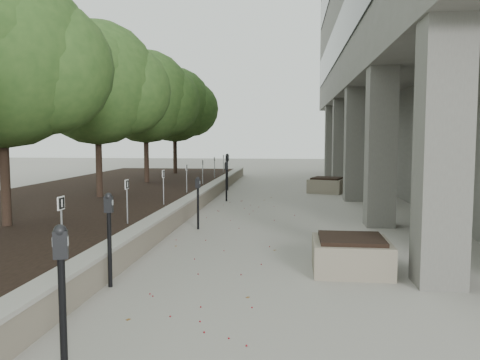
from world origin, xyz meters
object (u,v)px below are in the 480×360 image
at_px(crabapple_tree_5, 175,120).
at_px(planter_front, 351,254).
at_px(parking_meter_1, 63,306).
at_px(planter_back, 327,185).
at_px(parking_meter_2, 109,240).
at_px(crabapple_tree_4, 146,116).
at_px(parking_meter_4, 226,181).
at_px(parking_meter_5, 227,172).
at_px(crabapple_tree_2, 2,95).
at_px(crabapple_tree_3, 98,109).
at_px(parking_meter_3, 198,203).

height_order(crabapple_tree_5, planter_front, crabapple_tree_5).
distance_m(parking_meter_1, planter_back, 16.32).
height_order(parking_meter_1, parking_meter_2, parking_meter_1).
relative_size(crabapple_tree_4, planter_back, 4.06).
distance_m(parking_meter_4, parking_meter_5, 3.52).
relative_size(crabapple_tree_2, parking_meter_2, 3.79).
distance_m(crabapple_tree_5, parking_meter_1, 20.98).
xyz_separation_m(parking_meter_4, parking_meter_5, (-0.43, 3.49, 0.08)).
height_order(crabapple_tree_3, crabapple_tree_4, same).
bearing_deg(crabapple_tree_2, parking_meter_4, 63.40).
xyz_separation_m(crabapple_tree_2, crabapple_tree_5, (0.00, 15.00, 0.00)).
distance_m(parking_meter_2, parking_meter_5, 13.48).
bearing_deg(crabapple_tree_2, parking_meter_5, 73.28).
bearing_deg(parking_meter_1, crabapple_tree_5, 80.93).
bearing_deg(parking_meter_4, crabapple_tree_2, -116.45).
xyz_separation_m(crabapple_tree_3, planter_front, (6.97, -6.36, -2.82)).
distance_m(crabapple_tree_2, parking_meter_2, 4.81).
distance_m(crabapple_tree_3, crabapple_tree_5, 10.00).
height_order(parking_meter_4, planter_back, parking_meter_4).
xyz_separation_m(crabapple_tree_5, parking_meter_2, (3.25, -17.62, -2.40)).
xyz_separation_m(parking_meter_2, planter_back, (4.18, 13.08, -0.41)).
distance_m(crabapple_tree_3, parking_meter_2, 8.62).
relative_size(crabapple_tree_4, planter_front, 4.29).
bearing_deg(parking_meter_1, crabapple_tree_3, 90.60).
relative_size(parking_meter_2, planter_back, 1.07).
bearing_deg(crabapple_tree_3, planter_back, 36.31).
bearing_deg(parking_meter_3, planter_back, 73.12).
distance_m(crabapple_tree_5, planter_back, 9.15).
distance_m(parking_meter_2, planter_back, 13.74).
xyz_separation_m(parking_meter_1, parking_meter_5, (-0.65, 16.34, 0.04)).
relative_size(crabapple_tree_2, parking_meter_5, 3.45).
bearing_deg(planter_back, crabapple_tree_5, 148.60).
distance_m(crabapple_tree_4, parking_meter_1, 16.13).
height_order(crabapple_tree_2, parking_meter_3, crabapple_tree_2).
bearing_deg(crabapple_tree_4, parking_meter_4, -35.46).
relative_size(parking_meter_3, planter_back, 0.96).
relative_size(crabapple_tree_2, parking_meter_1, 3.66).
bearing_deg(crabapple_tree_2, crabapple_tree_3, 90.00).
bearing_deg(planter_front, parking_meter_5, 106.87).
relative_size(crabapple_tree_5, planter_back, 4.06).
bearing_deg(crabapple_tree_2, parking_meter_2, -38.82).
relative_size(crabapple_tree_3, crabapple_tree_4, 1.00).
bearing_deg(crabapple_tree_2, parking_meter_3, 29.31).
bearing_deg(crabapple_tree_4, parking_meter_1, -75.81).
relative_size(crabapple_tree_2, parking_meter_3, 4.21).
height_order(parking_meter_2, planter_back, parking_meter_2).
bearing_deg(parking_meter_5, crabapple_tree_5, 131.30).
xyz_separation_m(parking_meter_2, planter_front, (3.72, 1.25, -0.42)).
height_order(parking_meter_2, parking_meter_4, parking_meter_2).
xyz_separation_m(parking_meter_4, planter_front, (3.28, -8.73, -0.41)).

